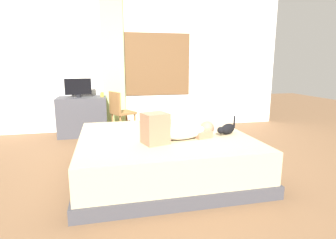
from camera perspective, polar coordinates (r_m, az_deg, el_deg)
name	(u,v)px	position (r m, az deg, el deg)	size (l,w,h in m)	color
ground_plane	(159,172)	(3.55, -1.95, -10.97)	(16.00, 16.00, 0.00)	brown
back_wall_with_window	(135,59)	(5.83, -6.87, 12.32)	(6.40, 0.14, 2.90)	silver
bed	(164,154)	(3.46, -0.88, -7.27)	(2.08, 1.93, 0.50)	#38383D
person_lying	(177,130)	(3.14, 1.88, -2.27)	(0.93, 0.49, 0.34)	silver
cat	(227,129)	(3.48, 12.18, -1.94)	(0.31, 0.24, 0.21)	black
desk	(83,116)	(5.50, -17.34, 0.65)	(0.90, 0.56, 0.74)	#38383D
tv_monitor	(78,88)	(5.43, -18.24, 6.34)	(0.48, 0.10, 0.35)	black
cup	(102,94)	(5.39, -13.60, 5.10)	(0.06, 0.06, 0.09)	gold
chair_by_desk	(120,111)	(5.16, -9.99, 1.86)	(0.51, 0.51, 0.86)	brown
curtain_left	(113,65)	(5.68, -11.37, 11.04)	(0.44, 0.06, 2.66)	#ADCC75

